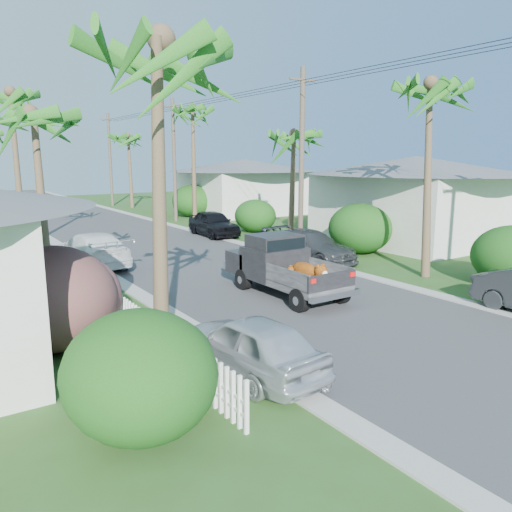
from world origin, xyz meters
TOP-DOWN VIEW (x-y plane):
  - ground at (0.00, 0.00)m, footprint 120.00×120.00m
  - road at (0.00, 25.00)m, footprint 8.00×100.00m
  - curb_left at (-4.30, 25.00)m, footprint 0.60×100.00m
  - curb_right at (4.30, 25.00)m, footprint 0.60×100.00m
  - pickup_truck at (-0.02, 7.17)m, footprint 1.98×5.12m
  - parked_car_rm at (4.37, 10.79)m, footprint 2.52×5.09m
  - parked_car_rf at (4.41, 19.97)m, footprint 2.13×4.63m
  - parked_car_ln at (-4.61, 2.01)m, footprint 1.90×4.06m
  - parked_car_lf at (-4.32, 15.16)m, footprint 2.44×5.32m
  - palm_l_a at (-6.20, 3.00)m, footprint 4.40×4.40m
  - palm_l_b at (-6.80, 12.00)m, footprint 4.40×4.40m
  - palm_l_c at (-6.00, 22.00)m, footprint 4.40×4.40m
  - palm_r_a at (6.30, 6.00)m, footprint 4.40×4.40m
  - palm_r_b at (6.60, 15.00)m, footprint 4.40×4.40m
  - palm_r_c at (6.20, 26.00)m, footprint 4.40×4.40m
  - palm_r_d at (6.50, 40.00)m, footprint 4.40×4.40m
  - shrub_l_a at (-7.50, 1.00)m, footprint 2.60×2.86m
  - shrub_l_b at (-7.80, 6.00)m, footprint 3.00×3.30m
  - shrub_l_c at (-7.40, 10.00)m, footprint 2.40×2.64m
  - shrub_r_b at (7.80, 11.00)m, footprint 3.00×3.30m
  - shrub_r_c at (7.50, 20.00)m, footprint 2.60×2.86m
  - shrub_r_d at (8.00, 30.00)m, footprint 3.20×3.52m
  - picket_fence at (-6.00, 5.50)m, footprint 0.10×11.00m
  - house_right_near at (13.00, 12.00)m, footprint 8.00×9.00m
  - house_right_far at (13.00, 30.00)m, footprint 9.00×8.00m
  - utility_pole_b at (5.60, 13.00)m, footprint 1.60×0.26m
  - utility_pole_c at (5.60, 28.00)m, footprint 1.60×0.26m
  - utility_pole_d at (5.60, 43.00)m, footprint 1.60×0.26m

SIDE VIEW (x-z plane):
  - ground at x=0.00m, z-range 0.00..0.00m
  - road at x=0.00m, z-range 0.00..0.02m
  - curb_left at x=-4.30m, z-range 0.00..0.06m
  - curb_right at x=4.30m, z-range 0.00..0.06m
  - picket_fence at x=-6.00m, z-range 0.00..1.00m
  - parked_car_ln at x=-4.61m, z-range 0.00..1.34m
  - parked_car_rm at x=4.37m, z-range 0.00..1.42m
  - parked_car_lf at x=-4.32m, z-range 0.00..1.51m
  - parked_car_rf at x=4.41m, z-range 0.00..1.54m
  - shrub_l_c at x=-7.40m, z-range 0.00..2.00m
  - pickup_truck at x=-0.02m, z-range -0.02..2.04m
  - shrub_r_c at x=7.50m, z-range 0.00..2.10m
  - shrub_l_a at x=-7.50m, z-range 0.00..2.20m
  - shrub_r_b at x=7.80m, z-range 0.00..2.50m
  - shrub_l_b at x=-7.80m, z-range 0.00..2.60m
  - shrub_r_d at x=8.00m, z-range 0.00..2.60m
  - house_right_far at x=13.00m, z-range -0.18..4.42m
  - house_right_near at x=13.00m, z-range -0.18..4.62m
  - utility_pole_b at x=5.60m, z-range 0.10..9.10m
  - utility_pole_c at x=5.60m, z-range 0.10..9.10m
  - utility_pole_d at x=5.60m, z-range 0.10..9.10m
  - palm_r_b at x=6.60m, z-range 2.35..9.55m
  - palm_l_b at x=-6.80m, z-range 2.44..9.85m
  - palm_r_d at x=6.50m, z-range 2.73..10.74m
  - palm_l_a at x=-6.20m, z-range 2.83..11.04m
  - palm_r_a at x=6.30m, z-range 3.07..11.78m
  - palm_l_c at x=-6.00m, z-range 3.31..12.51m
  - palm_r_c at x=6.20m, z-range 3.41..12.81m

